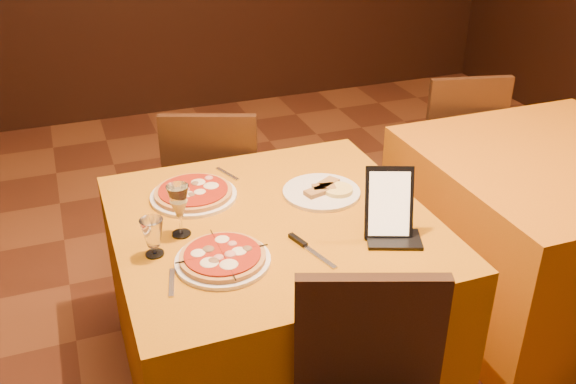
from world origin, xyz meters
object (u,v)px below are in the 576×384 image
object	(u,v)px
main_table	(274,304)
pizza_near	(223,259)
chair_side_far	(448,146)
tablet	(389,203)
chair_main_far	(217,189)
side_table	(545,231)
water_glass	(153,238)
wine_glass	(179,210)
pizza_far	(194,194)

from	to	relation	value
main_table	pizza_near	world-z (taller)	pizza_near
chair_side_far	tablet	distance (m)	1.53
chair_main_far	tablet	size ratio (longest dim) A/B	3.73
main_table	side_table	world-z (taller)	same
side_table	tablet	xyz separation A→B (m)	(-0.99, -0.29, 0.49)
main_table	chair_main_far	distance (m)	0.84
chair_side_far	water_glass	world-z (taller)	chair_side_far
side_table	wine_glass	bearing A→B (deg)	-178.10
wine_glass	main_table	bearing A→B (deg)	-2.13
pizza_near	water_glass	bearing A→B (deg)	148.23
chair_side_far	tablet	size ratio (longest dim) A/B	3.73
main_table	tablet	distance (m)	0.64
main_table	pizza_far	distance (m)	0.52
main_table	water_glass	world-z (taller)	water_glass
chair_side_far	main_table	bearing A→B (deg)	46.31
water_glass	tablet	world-z (taller)	tablet
chair_main_far	chair_side_far	size ratio (longest dim) A/B	1.00
main_table	pizza_far	xyz separation A→B (m)	(-0.23, 0.25, 0.39)
pizza_far	pizza_near	bearing A→B (deg)	-91.35
chair_side_far	pizza_far	distance (m)	1.70
tablet	side_table	bearing A→B (deg)	37.45
side_table	chair_main_far	size ratio (longest dim) A/B	1.21
side_table	pizza_far	bearing A→B (deg)	173.12
pizza_far	water_glass	distance (m)	0.39
pizza_near	water_glass	size ratio (longest dim) A/B	2.34
side_table	pizza_far	size ratio (longest dim) A/B	3.40
main_table	pizza_far	world-z (taller)	pizza_far
wine_glass	water_glass	size ratio (longest dim) A/B	1.46
pizza_far	tablet	bearing A→B (deg)	-40.61
main_table	pizza_near	bearing A→B (deg)	-140.02
chair_side_far	pizza_far	size ratio (longest dim) A/B	2.81
wine_glass	side_table	bearing A→B (deg)	1.90
pizza_far	chair_main_far	bearing A→B (deg)	68.73
chair_side_far	tablet	world-z (taller)	tablet
side_table	chair_side_far	world-z (taller)	chair_side_far
main_table	side_table	distance (m)	1.33
tablet	chair_side_far	bearing A→B (deg)	68.91
main_table	wine_glass	xyz separation A→B (m)	(-0.32, 0.01, 0.47)
tablet	pizza_near	bearing A→B (deg)	-161.50
pizza_near	tablet	xyz separation A→B (m)	(0.57, -0.03, 0.10)
chair_side_far	pizza_near	distance (m)	1.92
main_table	water_glass	xyz separation A→B (m)	(-0.43, -0.08, 0.44)
chair_main_far	wine_glass	world-z (taller)	wine_glass
water_glass	tablet	bearing A→B (deg)	-10.86
main_table	chair_side_far	xyz separation A→B (m)	(1.32, 0.87, 0.08)
pizza_near	pizza_far	distance (m)	0.45
chair_side_far	wine_glass	xyz separation A→B (m)	(-1.65, -0.86, 0.39)
side_table	pizza_far	distance (m)	1.61
main_table	water_glass	size ratio (longest dim) A/B	8.46
water_glass	pizza_far	bearing A→B (deg)	58.34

